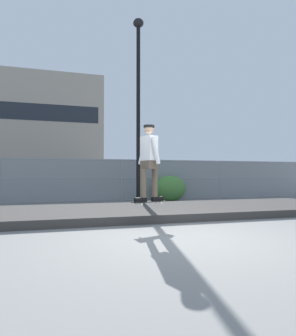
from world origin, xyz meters
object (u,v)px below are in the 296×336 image
object	(u,v)px
parked_car_near	(24,182)
parked_car_far	(261,180)
street_lamp	(138,90)
parked_car_mid	(154,181)
skater	(149,158)
shrub_left	(170,188)
skateboard	(149,202)

from	to	relation	value
parked_car_near	parked_car_far	xyz separation A→B (m)	(13.25, -0.01, 0.00)
street_lamp	parked_car_mid	size ratio (longest dim) A/B	1.74
street_lamp	skater	bearing A→B (deg)	-100.66
shrub_left	skateboard	bearing A→B (deg)	-113.92
skater	parked_car_mid	bearing A→B (deg)	72.64
street_lamp	parked_car_near	xyz separation A→B (m)	(-4.85, 3.27, -3.85)
shrub_left	parked_car_far	bearing A→B (deg)	22.27
skateboard	parked_car_near	distance (m)	9.31
parked_car_near	shrub_left	distance (m)	6.98
parked_car_near	parked_car_far	bearing A→B (deg)	-0.03
skateboard	parked_car_mid	xyz separation A→B (m)	(2.66, 8.50, 0.26)
parked_car_far	skater	bearing A→B (deg)	-137.97
parked_car_near	parked_car_mid	xyz separation A→B (m)	(6.53, 0.04, 0.00)
street_lamp	parked_car_near	world-z (taller)	street_lamp
parked_car_mid	skateboard	bearing A→B (deg)	-107.36
skater	parked_car_far	distance (m)	12.64
parked_car_near	parked_car_mid	world-z (taller)	same
skateboard	skater	size ratio (longest dim) A/B	0.49
skater	parked_car_far	xyz separation A→B (m)	(9.37, 8.45, -0.70)
street_lamp	parked_car_far	size ratio (longest dim) A/B	1.69
skater	street_lamp	xyz separation A→B (m)	(0.98, 5.18, 3.15)
street_lamp	parked_car_near	distance (m)	7.00
street_lamp	shrub_left	xyz separation A→B (m)	(1.52, 0.45, -4.12)
parked_car_near	shrub_left	size ratio (longest dim) A/B	3.09
skateboard	parked_car_far	size ratio (longest dim) A/B	0.18
skateboard	street_lamp	distance (m)	6.69
skateboard	street_lamp	bearing A→B (deg)	79.34
street_lamp	shrub_left	distance (m)	4.42
skater	parked_car_mid	distance (m)	8.93
parked_car_near	skateboard	bearing A→B (deg)	-65.37
parked_car_near	shrub_left	bearing A→B (deg)	-23.88
skater	parked_car_far	bearing A→B (deg)	42.03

